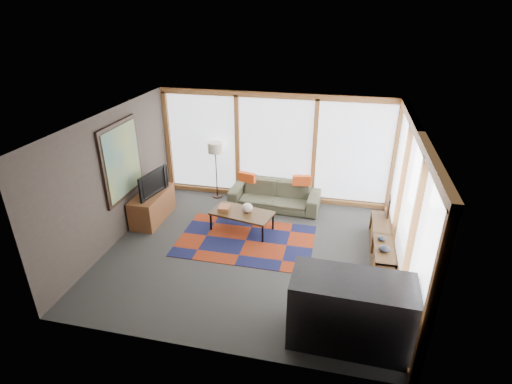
% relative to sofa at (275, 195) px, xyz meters
% --- Properties ---
extents(ground, '(5.50, 5.50, 0.00)m').
position_rel_sofa_xyz_m(ground, '(-0.10, -1.95, -0.30)').
color(ground, '#2A2A28').
rests_on(ground, ground).
extents(room_envelope, '(5.52, 5.02, 2.62)m').
position_rel_sofa_xyz_m(room_envelope, '(0.40, -1.39, 1.24)').
color(room_envelope, '#3D322E').
rests_on(room_envelope, ground).
extents(rug, '(2.72, 1.75, 0.01)m').
position_rel_sofa_xyz_m(rug, '(-0.30, -1.59, -0.30)').
color(rug, maroon).
rests_on(rug, ground).
extents(sofa, '(2.11, 0.90, 0.61)m').
position_rel_sofa_xyz_m(sofa, '(0.00, 0.00, 0.00)').
color(sofa, '#41412E').
rests_on(sofa, ground).
extents(pillow_left, '(0.42, 0.22, 0.22)m').
position_rel_sofa_xyz_m(pillow_left, '(-0.65, -0.04, 0.41)').
color(pillow_left, '#DC4A17').
rests_on(pillow_left, sofa).
extents(pillow_right, '(0.44, 0.20, 0.23)m').
position_rel_sofa_xyz_m(pillow_right, '(0.61, 0.05, 0.42)').
color(pillow_right, '#DC4A17').
rests_on(pillow_right, sofa).
extents(floor_lamp, '(0.36, 0.36, 1.41)m').
position_rel_sofa_xyz_m(floor_lamp, '(-1.49, 0.23, 0.40)').
color(floor_lamp, '#302016').
rests_on(floor_lamp, ground).
extents(coffee_table, '(1.37, 0.87, 0.42)m').
position_rel_sofa_xyz_m(coffee_table, '(-0.48, -1.19, -0.09)').
color(coffee_table, '#332411').
rests_on(coffee_table, ground).
extents(book_stack, '(0.25, 0.30, 0.09)m').
position_rel_sofa_xyz_m(book_stack, '(-0.87, -1.18, 0.17)').
color(book_stack, '#95562C').
rests_on(book_stack, coffee_table).
extents(vase, '(0.25, 0.25, 0.20)m').
position_rel_sofa_xyz_m(vase, '(-0.37, -1.15, 0.22)').
color(vase, beige).
rests_on(vase, coffee_table).
extents(bookshelf, '(0.36, 1.95, 0.49)m').
position_rel_sofa_xyz_m(bookshelf, '(2.33, -1.55, -0.06)').
color(bookshelf, '#332411').
rests_on(bookshelf, ground).
extents(bowl_a, '(0.21, 0.21, 0.10)m').
position_rel_sofa_xyz_m(bowl_a, '(2.32, -2.13, 0.23)').
color(bowl_a, black).
rests_on(bowl_a, bookshelf).
extents(bowl_b, '(0.17, 0.17, 0.08)m').
position_rel_sofa_xyz_m(bowl_b, '(2.29, -1.78, 0.22)').
color(bowl_b, black).
rests_on(bowl_b, bookshelf).
extents(shelf_picture, '(0.06, 0.30, 0.40)m').
position_rel_sofa_xyz_m(shelf_picture, '(2.46, -0.78, 0.38)').
color(shelf_picture, black).
rests_on(shelf_picture, bookshelf).
extents(tv_console, '(0.53, 1.27, 0.63)m').
position_rel_sofa_xyz_m(tv_console, '(-2.53, -1.16, 0.01)').
color(tv_console, brown).
rests_on(tv_console, ground).
extents(television, '(0.30, 0.95, 0.54)m').
position_rel_sofa_xyz_m(television, '(-2.50, -1.19, 0.60)').
color(television, black).
rests_on(television, tv_console).
extents(bar_counter, '(1.68, 0.82, 1.06)m').
position_rel_sofa_xyz_m(bar_counter, '(1.76, -3.84, 0.22)').
color(bar_counter, black).
rests_on(bar_counter, ground).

